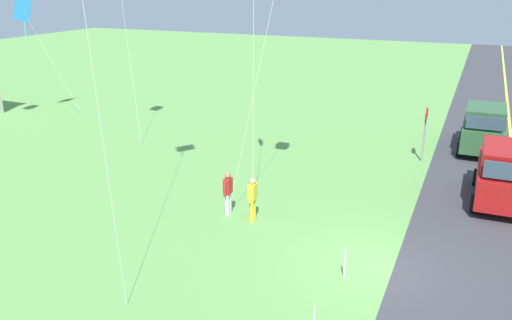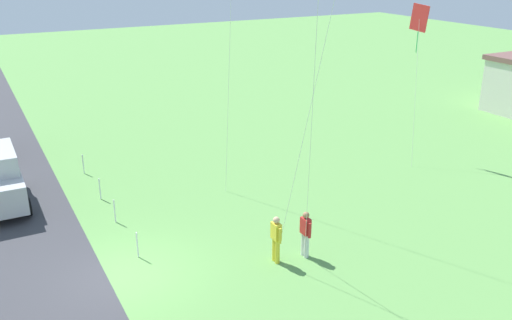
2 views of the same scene
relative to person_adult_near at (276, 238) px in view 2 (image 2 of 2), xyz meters
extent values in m
cube|color=#60994C|center=(-1.44, -4.55, -0.91)|extent=(120.00, 120.00, 0.10)
cylinder|color=black|center=(-7.35, -6.61, -0.52)|extent=(0.68, 0.22, 0.68)
cylinder|color=black|center=(-10.21, -6.61, -0.52)|extent=(0.68, 0.22, 0.68)
cylinder|color=yellow|center=(-0.09, 0.00, -0.45)|extent=(0.16, 0.16, 0.82)
cylinder|color=yellow|center=(0.09, 0.00, -0.45)|extent=(0.16, 0.16, 0.82)
cube|color=yellow|center=(0.00, 0.00, 0.24)|extent=(0.36, 0.22, 0.56)
cylinder|color=yellow|center=(-0.24, 0.00, 0.19)|extent=(0.10, 0.10, 0.52)
cylinder|color=yellow|center=(0.24, 0.00, 0.19)|extent=(0.10, 0.10, 0.52)
sphere|color=#D8AD84|center=(0.00, 0.00, 0.63)|extent=(0.22, 0.22, 0.22)
cylinder|color=silver|center=(0.05, 1.01, -0.45)|extent=(0.16, 0.16, 0.82)
cylinder|color=silver|center=(0.23, 1.01, -0.45)|extent=(0.16, 0.16, 0.82)
cube|color=red|center=(0.14, 1.01, 0.24)|extent=(0.36, 0.22, 0.56)
cylinder|color=red|center=(-0.10, 1.01, 0.19)|extent=(0.10, 0.10, 0.52)
cylinder|color=red|center=(0.38, 1.01, 0.19)|extent=(0.10, 0.10, 0.52)
sphere|color=#9E704C|center=(0.14, 1.01, 0.63)|extent=(0.22, 0.22, 0.22)
cylinder|color=silver|center=(0.98, 0.39, 4.10)|extent=(1.98, 0.80, 9.93)
cylinder|color=silver|center=(1.20, 0.39, 3.77)|extent=(2.12, 1.27, 9.26)
cylinder|color=silver|center=(-5.24, 10.45, 2.41)|extent=(1.75, 1.26, 6.56)
cube|color=red|center=(-6.11, 11.07, 5.69)|extent=(1.02, 0.21, 1.29)
cylinder|color=green|center=(-6.11, 11.07, 4.79)|extent=(0.04, 0.04, 1.40)
cylinder|color=silver|center=(-10.68, -3.85, -0.41)|extent=(0.05, 0.05, 0.90)
cylinder|color=silver|center=(-7.52, -3.85, -0.41)|extent=(0.05, 0.05, 0.90)
cylinder|color=silver|center=(-5.22, -3.85, -0.41)|extent=(0.05, 0.05, 0.90)
cylinder|color=silver|center=(-2.36, -3.85, -0.41)|extent=(0.05, 0.05, 0.90)
camera|label=1|loc=(-15.14, -6.67, 7.13)|focal=36.73mm
camera|label=2|loc=(13.53, -7.92, 8.50)|focal=38.96mm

